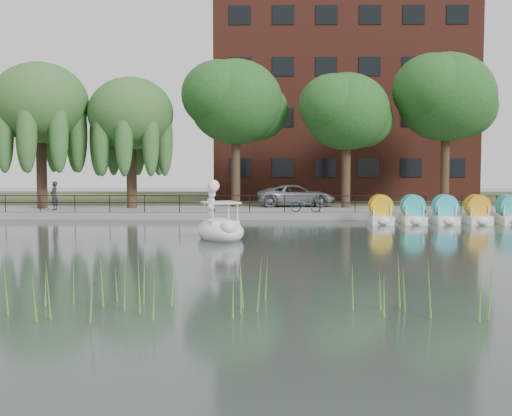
{
  "coord_description": "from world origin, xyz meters",
  "views": [
    {
      "loc": [
        0.9,
        -23.13,
        3.2
      ],
      "look_at": [
        0.5,
        4.0,
        1.3
      ],
      "focal_mm": 45.0,
      "sensor_mm": 36.0,
      "label": 1
    }
  ],
  "objects_px": {
    "pedestrian": "(54,194)",
    "swan_boat": "(220,226)",
    "bicycle": "(306,203)",
    "minivan": "(296,194)"
  },
  "relations": [
    {
      "from": "minivan",
      "to": "bicycle",
      "type": "distance_m",
      "value": 4.84
    },
    {
      "from": "swan_boat",
      "to": "bicycle",
      "type": "bearing_deg",
      "value": 44.81
    },
    {
      "from": "pedestrian",
      "to": "swan_boat",
      "type": "distance_m",
      "value": 15.29
    },
    {
      "from": "minivan",
      "to": "bicycle",
      "type": "bearing_deg",
      "value": 180.0
    },
    {
      "from": "pedestrian",
      "to": "minivan",
      "type": "bearing_deg",
      "value": 108.38
    },
    {
      "from": "minivan",
      "to": "bicycle",
      "type": "xyz_separation_m",
      "value": [
        0.3,
        -4.82,
        -0.31
      ]
    },
    {
      "from": "minivan",
      "to": "swan_boat",
      "type": "distance_m",
      "value": 15.02
    },
    {
      "from": "minivan",
      "to": "bicycle",
      "type": "height_order",
      "value": "minivan"
    },
    {
      "from": "minivan",
      "to": "swan_boat",
      "type": "height_order",
      "value": "swan_boat"
    },
    {
      "from": "minivan",
      "to": "pedestrian",
      "type": "xyz_separation_m",
      "value": [
        -14.6,
        -3.55,
        0.18
      ]
    }
  ]
}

